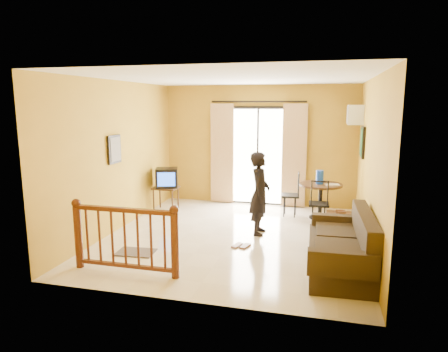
% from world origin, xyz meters
% --- Properties ---
extents(ground, '(5.00, 5.00, 0.00)m').
position_xyz_m(ground, '(0.00, 0.00, 0.00)').
color(ground, beige).
rests_on(ground, ground).
extents(room_shell, '(5.00, 5.00, 5.00)m').
position_xyz_m(room_shell, '(0.00, 0.00, 1.70)').
color(room_shell, white).
rests_on(room_shell, ground).
extents(balcony_door, '(2.25, 0.14, 2.46)m').
position_xyz_m(balcony_door, '(0.00, 2.43, 1.19)').
color(balcony_door, black).
rests_on(balcony_door, ground).
extents(tv_table, '(0.53, 0.44, 0.54)m').
position_xyz_m(tv_table, '(-1.90, 1.40, 0.46)').
color(tv_table, black).
rests_on(tv_table, ground).
extents(television, '(0.59, 0.56, 0.43)m').
position_xyz_m(television, '(-1.87, 1.40, 0.75)').
color(television, black).
rests_on(television, tv_table).
extents(picture_left, '(0.05, 0.42, 0.52)m').
position_xyz_m(picture_left, '(-2.22, -0.20, 1.55)').
color(picture_left, black).
rests_on(picture_left, room_shell).
extents(dining_table, '(0.89, 0.89, 0.74)m').
position_xyz_m(dining_table, '(1.48, 1.59, 0.58)').
color(dining_table, black).
rests_on(dining_table, ground).
extents(water_jug, '(0.15, 0.15, 0.28)m').
position_xyz_m(water_jug, '(1.45, 1.58, 0.88)').
color(water_jug, '#133AB8').
rests_on(water_jug, dining_table).
extents(serving_tray, '(0.32, 0.25, 0.02)m').
position_xyz_m(serving_tray, '(1.70, 1.49, 0.75)').
color(serving_tray, beige).
rests_on(serving_tray, dining_table).
extents(dining_chairs, '(1.03, 1.04, 0.95)m').
position_xyz_m(dining_chairs, '(1.15, 1.30, 0.00)').
color(dining_chairs, black).
rests_on(dining_chairs, ground).
extents(air_conditioner, '(0.31, 0.60, 0.40)m').
position_xyz_m(air_conditioner, '(2.09, 1.95, 2.15)').
color(air_conditioner, white).
rests_on(air_conditioner, room_shell).
extents(botanical_print, '(0.05, 0.50, 0.60)m').
position_xyz_m(botanical_print, '(2.22, 1.30, 1.65)').
color(botanical_print, black).
rests_on(botanical_print, room_shell).
extents(coffee_table, '(0.49, 0.88, 0.39)m').
position_xyz_m(coffee_table, '(1.85, 0.38, 0.26)').
color(coffee_table, black).
rests_on(coffee_table, ground).
extents(bowl, '(0.26, 0.26, 0.06)m').
position_xyz_m(bowl, '(1.85, 0.56, 0.42)').
color(bowl, brown).
rests_on(bowl, coffee_table).
extents(sofa, '(0.92, 1.86, 0.88)m').
position_xyz_m(sofa, '(1.86, -1.11, 0.33)').
color(sofa, '#2E2212').
rests_on(sofa, ground).
extents(standing_person, '(0.38, 0.57, 1.52)m').
position_xyz_m(standing_person, '(0.41, 0.29, 0.76)').
color(standing_person, black).
rests_on(standing_person, ground).
extents(stair_balustrade, '(1.63, 0.13, 1.04)m').
position_xyz_m(stair_balustrade, '(-1.15, -1.90, 0.56)').
color(stair_balustrade, '#471E0F').
rests_on(stair_balustrade, ground).
extents(doormat, '(0.63, 0.44, 0.02)m').
position_xyz_m(doormat, '(-1.36, -1.18, 0.01)').
color(doormat, '#534942').
rests_on(doormat, ground).
extents(sandals, '(0.31, 0.27, 0.03)m').
position_xyz_m(sandals, '(0.23, -0.48, 0.01)').
color(sandals, brown).
rests_on(sandals, ground).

